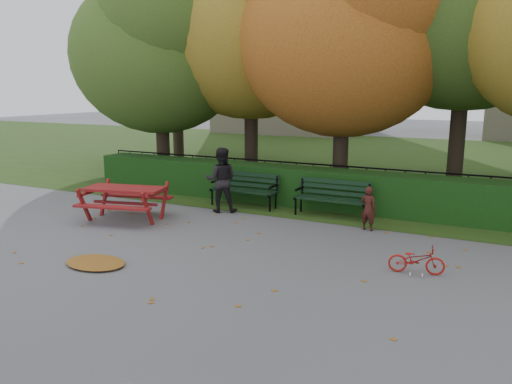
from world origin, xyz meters
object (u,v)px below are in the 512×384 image
at_px(adult, 221,180).
at_px(tree_f, 178,20).
at_px(bench_right, 333,195).
at_px(bicycle, 416,260).
at_px(child, 368,208).
at_px(picnic_table, 125,195).
at_px(tree_a, 163,41).
at_px(bench_left, 245,187).
at_px(tree_c, 354,21).
at_px(tree_b, 258,11).

bearing_deg(adult, tree_f, -73.34).
bearing_deg(tree_f, bench_right, -33.92).
bearing_deg(bench_right, bicycle, -51.29).
relative_size(tree_f, child, 9.36).
height_order(picnic_table, bicycle, picnic_table).
distance_m(tree_f, bench_right, 11.19).
relative_size(tree_a, bench_left, 4.16).
xyz_separation_m(tree_a, bicycle, (8.75, -4.95, -4.28)).
relative_size(tree_c, tree_f, 0.87).
height_order(bench_right, picnic_table, bench_right).
bearing_deg(bench_left, tree_b, 110.58).
bearing_deg(tree_f, child, -34.36).
height_order(tree_b, bench_left, tree_b).
bearing_deg(picnic_table, tree_f, 103.18).
height_order(tree_a, bicycle, tree_a).
xyz_separation_m(tree_b, adult, (0.89, -3.85, -4.59)).
bearing_deg(tree_a, tree_f, 117.98).
xyz_separation_m(tree_a, adult, (3.63, -2.68, -3.71)).
bearing_deg(tree_b, adult, -77.03).
bearing_deg(tree_a, picnic_table, -65.43).
bearing_deg(bench_left, bicycle, -32.30).
height_order(tree_a, tree_f, tree_f).
xyz_separation_m(child, bicycle, (1.39, -2.25, -0.25)).
relative_size(bench_right, picnic_table, 0.85).
bearing_deg(bicycle, tree_a, 49.49).
distance_m(bench_left, child, 3.58).
distance_m(child, bicycle, 2.65).
bearing_deg(bench_left, tree_a, 154.24).
relative_size(tree_b, adult, 5.40).
height_order(child, bicycle, child).
xyz_separation_m(tree_c, bench_right, (0.27, -2.26, -4.30)).
distance_m(bench_right, bicycle, 3.95).
relative_size(bench_left, adult, 1.11).
bearing_deg(tree_c, adult, -128.01).
relative_size(child, bicycle, 1.07).
bearing_deg(bench_right, tree_b, 139.33).
distance_m(tree_b, adult, 6.05).
bearing_deg(bicycle, picnic_table, 74.25).
bearing_deg(picnic_table, bench_right, 17.50).
distance_m(tree_b, bicycle, 10.01).
distance_m(tree_f, child, 12.42).
height_order(tree_b, child, tree_b).
xyz_separation_m(tree_a, bench_right, (6.29, -1.88, -4.00)).
bearing_deg(child, bench_right, -25.88).
bearing_deg(adult, tree_b, -101.71).
bearing_deg(tree_c, tree_b, 166.55).
relative_size(tree_f, picnic_table, 4.34).
bearing_deg(bicycle, child, 20.67).
relative_size(bench_left, child, 1.83).
height_order(bench_left, adult, adult).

